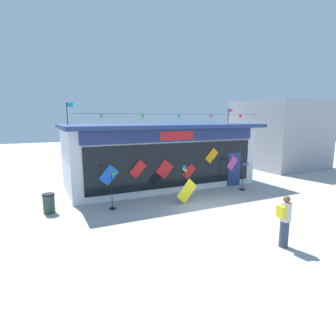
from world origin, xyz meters
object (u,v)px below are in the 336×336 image
at_px(wind_spinner_far_left, 114,185).
at_px(wind_spinner_center_left, 246,171).
at_px(kite_shop_building, 159,154).
at_px(trash_bin, 49,203).
at_px(person_near_camera, 285,220).
at_px(wind_spinner_left, 185,178).
at_px(display_kite_on_ground, 187,191).

height_order(wind_spinner_far_left, wind_spinner_center_left, wind_spinner_far_left).
xyz_separation_m(kite_shop_building, trash_bin, (-6.42, -2.79, -1.43)).
bearing_deg(kite_shop_building, person_near_camera, -89.28).
height_order(wind_spinner_left, person_near_camera, wind_spinner_left).
bearing_deg(person_near_camera, display_kite_on_ground, 5.53).
bearing_deg(wind_spinner_far_left, person_near_camera, -57.14).
bearing_deg(person_near_camera, trash_bin, 44.46).
relative_size(kite_shop_building, person_near_camera, 6.66).
bearing_deg(display_kite_on_ground, kite_shop_building, 84.61).
distance_m(kite_shop_building, wind_spinner_left, 3.54).
xyz_separation_m(kite_shop_building, person_near_camera, (0.12, -9.45, -0.97)).
bearing_deg(wind_spinner_far_left, wind_spinner_left, 0.78).
distance_m(wind_spinner_far_left, person_near_camera, 7.09).
bearing_deg(trash_bin, person_near_camera, -45.53).
bearing_deg(wind_spinner_left, display_kite_on_ground, -110.44).
xyz_separation_m(trash_bin, display_kite_on_ground, (6.02, -1.38, 0.16)).
bearing_deg(wind_spinner_center_left, trash_bin, 176.61).
bearing_deg(display_kite_on_ground, wind_spinner_center_left, 10.38).
relative_size(wind_spinner_left, display_kite_on_ground, 1.62).
xyz_separation_m(wind_spinner_far_left, person_near_camera, (3.85, -5.95, -0.23)).
bearing_deg(person_near_camera, wind_spinner_far_left, 32.85).
distance_m(wind_spinner_far_left, wind_spinner_left, 3.60).
bearing_deg(wind_spinner_center_left, wind_spinner_far_left, -179.26).
xyz_separation_m(wind_spinner_center_left, person_near_camera, (-3.71, -6.05, -0.21)).
bearing_deg(kite_shop_building, wind_spinner_center_left, -41.62).
distance_m(kite_shop_building, person_near_camera, 9.50).
bearing_deg(wind_spinner_center_left, kite_shop_building, 138.38).
height_order(wind_spinner_far_left, person_near_camera, wind_spinner_far_left).
height_order(wind_spinner_far_left, trash_bin, wind_spinner_far_left).
distance_m(wind_spinner_left, wind_spinner_center_left, 3.95).
relative_size(wind_spinner_left, person_near_camera, 1.04).
bearing_deg(wind_spinner_left, wind_spinner_far_left, -179.22).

